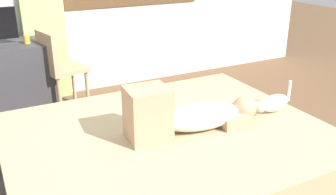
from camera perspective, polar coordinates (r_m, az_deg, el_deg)
name	(u,v)px	position (r m, az deg, el deg)	size (l,w,h in m)	color
bed	(169,163)	(2.64, 0.09, -9.76)	(2.12, 1.74, 0.48)	#38383D
person_lying	(188,115)	(2.49, 3.06, -2.59)	(0.94, 0.32, 0.34)	silver
cat	(273,103)	(2.89, 15.49, -0.84)	(0.36, 0.13, 0.21)	silver
desk	(5,81)	(4.12, -23.35, 2.32)	(0.90, 0.56, 0.74)	#38383D
cup	(27,39)	(3.96, -20.49, 8.21)	(0.06, 0.06, 0.08)	gold
chair_by_desk	(58,66)	(3.95, -16.23, 4.60)	(0.45, 0.45, 0.86)	tan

